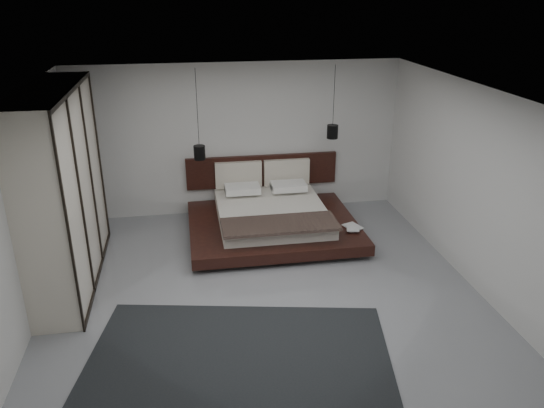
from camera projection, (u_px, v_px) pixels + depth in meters
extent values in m
plane|color=gray|center=(263.00, 291.00, 7.55)|extent=(6.00, 6.00, 0.00)
plane|color=white|center=(262.00, 94.00, 6.48)|extent=(6.00, 6.00, 0.00)
plane|color=silver|center=(238.00, 140.00, 9.75)|extent=(6.00, 0.00, 6.00)
plane|color=silver|center=(319.00, 336.00, 4.28)|extent=(6.00, 0.00, 6.00)
plane|color=silver|center=(23.00, 215.00, 6.55)|extent=(0.00, 6.00, 6.00)
plane|color=silver|center=(472.00, 186.00, 7.48)|extent=(0.00, 6.00, 6.00)
cube|color=black|center=(66.00, 162.00, 8.83)|extent=(0.05, 0.90, 2.60)
cube|color=black|center=(273.00, 233.00, 9.20)|extent=(2.24, 1.83, 0.08)
cube|color=black|center=(273.00, 227.00, 9.15)|extent=(2.85, 2.34, 0.18)
cube|color=silver|center=(272.00, 213.00, 9.19)|extent=(1.83, 2.04, 0.22)
cube|color=black|center=(280.00, 224.00, 8.41)|extent=(1.85, 0.71, 0.05)
cube|color=white|center=(242.00, 189.00, 9.77)|extent=(0.63, 0.41, 0.12)
cube|color=white|center=(287.00, 186.00, 9.90)|extent=(0.63, 0.41, 0.12)
cube|color=white|center=(242.00, 189.00, 9.62)|extent=(0.63, 0.41, 0.12)
cube|color=white|center=(289.00, 186.00, 9.75)|extent=(0.63, 0.41, 0.12)
cube|color=black|center=(262.00, 171.00, 10.01)|extent=(2.85, 0.08, 0.60)
cube|color=beige|center=(239.00, 175.00, 9.87)|extent=(0.87, 0.10, 0.50)
cube|color=beige|center=(287.00, 172.00, 10.01)|extent=(0.87, 0.10, 0.50)
imported|color=#99724C|center=(347.00, 228.00, 8.82)|extent=(0.33, 0.38, 0.03)
imported|color=#99724C|center=(347.00, 228.00, 8.78)|extent=(0.27, 0.32, 0.02)
cylinder|color=black|center=(197.00, 108.00, 8.77)|extent=(0.01, 0.01, 1.30)
cylinder|color=black|center=(200.00, 153.00, 9.06)|extent=(0.20, 0.20, 0.24)
cylinder|color=#FFE0B2|center=(200.00, 159.00, 9.10)|extent=(0.15, 0.15, 0.01)
cylinder|color=black|center=(334.00, 95.00, 9.08)|extent=(0.01, 0.01, 1.04)
cylinder|color=black|center=(332.00, 132.00, 9.32)|extent=(0.20, 0.20, 0.24)
cylinder|color=#FFE0B2|center=(332.00, 137.00, 9.36)|extent=(0.15, 0.15, 0.01)
cube|color=beige|center=(62.00, 190.00, 7.36)|extent=(0.65, 2.80, 2.80)
cube|color=black|center=(73.00, 89.00, 6.89)|extent=(0.03, 2.80, 0.06)
cube|color=black|center=(99.00, 274.00, 7.93)|extent=(0.03, 2.80, 0.06)
cube|color=black|center=(68.00, 230.00, 6.13)|extent=(0.03, 0.05, 2.80)
cube|color=black|center=(81.00, 200.00, 6.98)|extent=(0.03, 0.05, 2.80)
cube|color=black|center=(91.00, 177.00, 7.83)|extent=(0.03, 0.05, 2.80)
cube|color=black|center=(100.00, 158.00, 8.69)|extent=(0.03, 0.05, 2.80)
cube|color=black|center=(238.00, 369.00, 6.00)|extent=(3.92, 3.14, 0.02)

